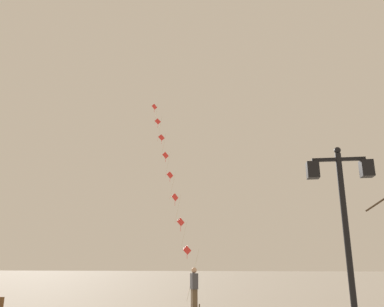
# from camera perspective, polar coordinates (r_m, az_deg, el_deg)

# --- Properties ---
(ground_plane) EXTENTS (160.00, 160.00, 0.00)m
(ground_plane) POSITION_cam_1_polar(r_m,az_deg,el_deg) (21.32, 4.97, -20.92)
(ground_plane) COLOR gray
(twin_lantern_lamp_post) EXTENTS (1.53, 0.28, 4.60)m
(twin_lantern_lamp_post) POSITION_cam_1_polar(r_m,az_deg,el_deg) (9.75, 21.48, -7.01)
(twin_lantern_lamp_post) COLOR black
(twin_lantern_lamp_post) RESTS_ON ground_plane
(kite_train) EXTENTS (4.19, 7.23, 12.77)m
(kite_train) POSITION_cam_1_polar(r_m,az_deg,el_deg) (22.38, -3.29, -3.21)
(kite_train) COLOR brown
(kite_train) RESTS_ON ground_plane
(kite_flyer) EXTENTS (0.39, 0.62, 1.71)m
(kite_flyer) POSITION_cam_1_polar(r_m,az_deg,el_deg) (16.24, 0.31, -19.35)
(kite_flyer) COLOR brown
(kite_flyer) RESTS_ON ground_plane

